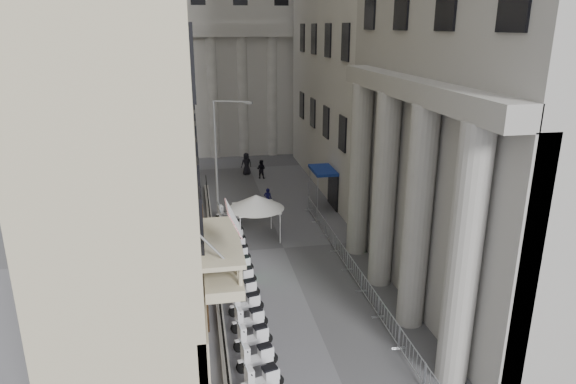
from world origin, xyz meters
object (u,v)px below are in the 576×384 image
object	(u,v)px
info_kiosk	(234,259)
pedestrian_b	(261,169)
security_tent	(258,202)
pedestrian_a	(268,199)
street_lamp	(220,151)

from	to	relation	value
info_kiosk	pedestrian_b	world-z (taller)	info_kiosk
security_tent	pedestrian_b	xyz separation A→B (m)	(1.98, 13.52, -1.58)
pedestrian_a	pedestrian_b	bearing A→B (deg)	-74.39
street_lamp	pedestrian_b	world-z (taller)	street_lamp
pedestrian_a	pedestrian_b	distance (m)	8.28
street_lamp	pedestrian_b	size ratio (longest dim) A/B	4.96
street_lamp	pedestrian_a	world-z (taller)	street_lamp
street_lamp	pedestrian_b	bearing A→B (deg)	89.81
security_tent	pedestrian_b	world-z (taller)	security_tent
pedestrian_a	security_tent	bearing A→B (deg)	94.93
security_tent	street_lamp	world-z (taller)	street_lamp
security_tent	street_lamp	xyz separation A→B (m)	(-2.04, 3.69, 2.58)
pedestrian_a	pedestrian_b	xyz separation A→B (m)	(0.59, 8.26, 0.02)
security_tent	info_kiosk	size ratio (longest dim) A/B	1.83
street_lamp	security_tent	bearing A→B (deg)	-39.07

